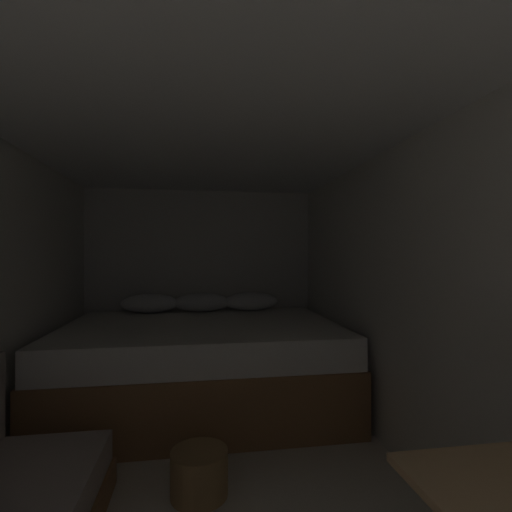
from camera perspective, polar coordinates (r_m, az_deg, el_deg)
name	(u,v)px	position (r m, az deg, el deg)	size (l,w,h in m)	color
ground_plane	(207,512)	(2.40, -7.52, -34.09)	(6.64, 6.64, 0.00)	beige
wall_back	(201,282)	(4.34, -8.36, -3.95)	(2.62, 0.05, 2.08)	silver
wall_right	(429,308)	(2.41, 24.86, -7.23)	(0.05, 4.64, 2.08)	silver
ceiling_slab	(206,111)	(2.13, -7.54, 21.04)	(2.62, 4.64, 0.05)	white
bed	(202,362)	(3.55, -8.17, -15.64)	(2.40, 1.71, 0.94)	olive
wicker_basket	(199,473)	(2.46, -8.61, -29.80)	(0.32, 0.32, 0.25)	olive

